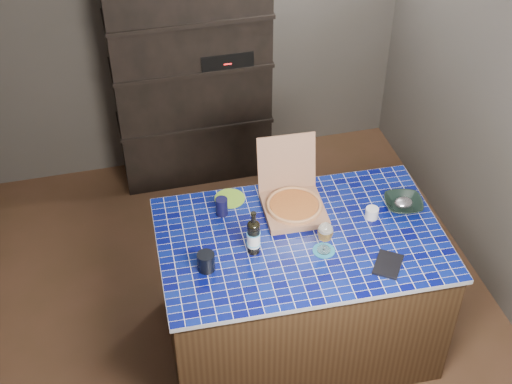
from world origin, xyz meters
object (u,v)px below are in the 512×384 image
object	(u,v)px
pizza_box	(293,203)
dvd_case	(388,264)
bowl	(403,204)
wine_glass	(325,233)
kitchen_island	(298,290)
mead_bottle	(254,236)

from	to	relation	value
pizza_box	dvd_case	bearing A→B (deg)	-54.08
pizza_box	bowl	xyz separation A→B (m)	(0.66, -0.15, -0.03)
dvd_case	bowl	size ratio (longest dim) A/B	0.84
pizza_box	wine_glass	bearing A→B (deg)	-76.98
kitchen_island	pizza_box	bearing A→B (deg)	87.38
mead_bottle	wine_glass	bearing A→B (deg)	-13.85
dvd_case	wine_glass	bearing A→B (deg)	-177.36
mead_bottle	dvd_case	xyz separation A→B (m)	(0.70, -0.29, -0.11)
kitchen_island	mead_bottle	distance (m)	0.64
wine_glass	dvd_case	world-z (taller)	wine_glass
dvd_case	bowl	xyz separation A→B (m)	(0.27, 0.44, 0.02)
pizza_box	bowl	bearing A→B (deg)	-9.73
mead_bottle	dvd_case	world-z (taller)	mead_bottle
bowl	pizza_box	bearing A→B (deg)	167.40
pizza_box	wine_glass	distance (m)	0.40
wine_glass	dvd_case	bearing A→B (deg)	-32.34
mead_bottle	pizza_box	bearing A→B (deg)	42.53
pizza_box	mead_bottle	world-z (taller)	pizza_box
wine_glass	bowl	bearing A→B (deg)	22.40
mead_bottle	bowl	world-z (taller)	mead_bottle
dvd_case	bowl	bearing A→B (deg)	92.90
kitchen_island	wine_glass	size ratio (longest dim) A/B	8.42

